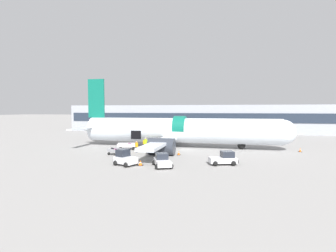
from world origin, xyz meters
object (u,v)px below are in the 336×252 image
object	(u,v)px
ground_crew_loader_a	(154,144)
ground_crew_supervisor	(147,147)
baggage_cart_queued	(118,152)
ground_crew_helper	(137,146)
ground_crew_loader_b	(146,143)
baggage_tug_mid	(125,159)
ground_crew_driver	(149,145)
ground_crew_marshal	(144,144)
baggage_cart_loading	(128,146)
baggage_tug_lead	(162,161)
airplane	(177,131)
baggage_tug_rear	(224,159)

from	to	relation	value
ground_crew_loader_a	ground_crew_supervisor	world-z (taller)	ground_crew_supervisor
baggage_cart_queued	ground_crew_helper	world-z (taller)	ground_crew_helper
ground_crew_loader_a	ground_crew_loader_b	xyz separation A→B (m)	(-1.17, -0.79, 0.15)
baggage_tug_mid	ground_crew_helper	bearing A→B (deg)	101.42
ground_crew_driver	ground_crew_marshal	size ratio (longest dim) A/B	1.03
ground_crew_driver	ground_crew_marshal	distance (m)	2.07
ground_crew_driver	ground_crew_loader_a	bearing A→B (deg)	74.49
ground_crew_supervisor	ground_crew_helper	distance (m)	1.71
baggage_cart_loading	ground_crew_helper	distance (m)	3.23
baggage_tug_mid	baggage_tug_lead	bearing A→B (deg)	3.27
ground_crew_supervisor	ground_crew_marshal	bearing A→B (deg)	115.21
airplane	baggage_cart_queued	bearing A→B (deg)	-123.68
baggage_tug_lead	baggage_cart_queued	xyz separation A→B (m)	(-7.53, 5.44, -0.17)
ground_crew_helper	ground_crew_loader_b	bearing A→B (deg)	80.16
baggage_cart_loading	ground_crew_loader_b	bearing A→B (deg)	9.76
ground_crew_supervisor	ground_crew_helper	size ratio (longest dim) A/B	0.98
ground_crew_marshal	ground_crew_loader_b	bearing A→B (deg)	-56.26
baggage_cart_queued	ground_crew_helper	bearing A→B (deg)	60.32
baggage_tug_rear	ground_crew_helper	xyz separation A→B (m)	(-12.41, 5.66, 0.20)
baggage_tug_lead	baggage_cart_queued	distance (m)	9.29
baggage_tug_lead	ground_crew_helper	distance (m)	10.16
baggage_tug_lead	ground_crew_supervisor	xyz separation A→B (m)	(-4.23, 8.04, 0.23)
baggage_tug_lead	baggage_tug_rear	xyz separation A→B (m)	(6.49, 2.59, 0.04)
airplane	ground_crew_supervisor	bearing A→B (deg)	-113.64
baggage_tug_lead	ground_crew_marshal	bearing A→B (deg)	116.92
airplane	ground_crew_helper	bearing A→B (deg)	-125.27
baggage_cart_queued	ground_crew_driver	size ratio (longest dim) A/B	2.52
baggage_tug_mid	ground_crew_supervisor	world-z (taller)	baggage_tug_mid
ground_crew_loader_a	baggage_cart_loading	bearing A→B (deg)	-162.14
baggage_cart_queued	ground_crew_marshal	world-z (taller)	ground_crew_marshal
ground_crew_driver	ground_crew_helper	bearing A→B (deg)	-121.71
ground_crew_loader_a	ground_crew_helper	bearing A→B (deg)	-114.98
baggage_tug_rear	baggage_cart_loading	xyz separation A→B (m)	(-14.68, 7.93, -0.18)
baggage_tug_rear	ground_crew_supervisor	size ratio (longest dim) A/B	2.11
airplane	baggage_cart_queued	xyz separation A→B (m)	(-6.29, -9.44, -2.24)
baggage_cart_loading	ground_crew_driver	size ratio (longest dim) A/B	2.42
airplane	ground_crew_marshal	size ratio (longest dim) A/B	23.21
ground_crew_driver	ground_crew_supervisor	bearing A→B (deg)	-77.20
airplane	baggage_tug_lead	size ratio (longest dim) A/B	10.05
airplane	baggage_tug_lead	world-z (taller)	airplane
baggage_cart_queued	ground_crew_marshal	size ratio (longest dim) A/B	2.60
baggage_cart_queued	ground_crew_helper	xyz separation A→B (m)	(1.60, 2.81, 0.42)
ground_crew_helper	baggage_tug_mid	bearing A→B (deg)	-78.58
baggage_cart_queued	baggage_tug_mid	bearing A→B (deg)	-59.72
ground_crew_loader_a	ground_crew_helper	xyz separation A→B (m)	(-1.64, -3.53, 0.04)
baggage_cart_loading	ground_crew_marshal	world-z (taller)	ground_crew_marshal
ground_crew_supervisor	ground_crew_driver	bearing A→B (deg)	102.80
ground_crew_driver	baggage_tug_rear	bearing A→B (deg)	-34.20
baggage_tug_mid	ground_crew_driver	bearing A→B (deg)	92.78
ground_crew_driver	baggage_tug_lead	bearing A→B (deg)	-65.19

